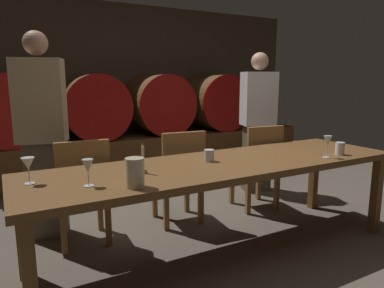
{
  "coord_description": "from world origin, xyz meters",
  "views": [
    {
      "loc": [
        -1.6,
        -2.26,
        1.34
      ],
      "look_at": [
        -0.24,
        0.21,
        0.81
      ],
      "focal_mm": 32.91,
      "sensor_mm": 36.0,
      "label": 1
    }
  ],
  "objects_px": {
    "guest_right": "(258,122)",
    "wine_barrel_center_left": "(92,107)",
    "dining_table": "(222,170)",
    "candle_center": "(143,165)",
    "guest_left": "(43,136)",
    "chair_right": "(258,163)",
    "pitcher": "(135,173)",
    "wine_barrel_far_right": "(213,102)",
    "wine_glass_center": "(88,168)",
    "cup_right": "(340,148)",
    "wine_glass_left": "(28,164)",
    "wine_glass_right": "(328,142)",
    "wine_barrel_center_right": "(158,104)",
    "chair_left": "(83,187)",
    "cup_left": "(209,155)",
    "chair_center": "(180,173)",
    "wine_barrel_far_left": "(8,110)"
  },
  "relations": [
    {
      "from": "guest_left",
      "to": "guest_right",
      "type": "bearing_deg",
      "value": -158.56
    },
    {
      "from": "wine_barrel_far_right",
      "to": "chair_left",
      "type": "xyz_separation_m",
      "value": [
        -2.52,
        -2.04,
        -0.48
      ]
    },
    {
      "from": "cup_left",
      "to": "wine_glass_left",
      "type": "bearing_deg",
      "value": 179.02
    },
    {
      "from": "candle_center",
      "to": "wine_barrel_far_right",
      "type": "bearing_deg",
      "value": 50.13
    },
    {
      "from": "wine_glass_center",
      "to": "guest_right",
      "type": "bearing_deg",
      "value": 28.65
    },
    {
      "from": "candle_center",
      "to": "wine_glass_left",
      "type": "distance_m",
      "value": 0.69
    },
    {
      "from": "chair_right",
      "to": "cup_left",
      "type": "xyz_separation_m",
      "value": [
        -0.92,
        -0.53,
        0.28
      ]
    },
    {
      "from": "chair_center",
      "to": "wine_glass_right",
      "type": "distance_m",
      "value": 1.3
    },
    {
      "from": "chair_left",
      "to": "guest_right",
      "type": "xyz_separation_m",
      "value": [
        2.14,
        0.47,
        0.35
      ]
    },
    {
      "from": "chair_right",
      "to": "guest_left",
      "type": "relative_size",
      "value": 0.51
    },
    {
      "from": "dining_table",
      "to": "wine_glass_center",
      "type": "bearing_deg",
      "value": -173.01
    },
    {
      "from": "chair_left",
      "to": "guest_right",
      "type": "height_order",
      "value": "guest_right"
    },
    {
      "from": "pitcher",
      "to": "candle_center",
      "type": "bearing_deg",
      "value": 60.19
    },
    {
      "from": "wine_glass_left",
      "to": "wine_glass_right",
      "type": "height_order",
      "value": "wine_glass_right"
    },
    {
      "from": "guest_right",
      "to": "cup_left",
      "type": "bearing_deg",
      "value": 54.5
    },
    {
      "from": "wine_glass_center",
      "to": "cup_right",
      "type": "relative_size",
      "value": 1.56
    },
    {
      "from": "wine_glass_right",
      "to": "chair_left",
      "type": "bearing_deg",
      "value": 152.02
    },
    {
      "from": "wine_barrel_center_right",
      "to": "cup_right",
      "type": "distance_m",
      "value": 2.95
    },
    {
      "from": "chair_right",
      "to": "cup_right",
      "type": "distance_m",
      "value": 0.91
    },
    {
      "from": "wine_barrel_center_right",
      "to": "cup_left",
      "type": "height_order",
      "value": "wine_barrel_center_right"
    },
    {
      "from": "chair_left",
      "to": "chair_center",
      "type": "distance_m",
      "value": 0.88
    },
    {
      "from": "dining_table",
      "to": "pitcher",
      "type": "height_order",
      "value": "pitcher"
    },
    {
      "from": "wine_barrel_center_left",
      "to": "chair_center",
      "type": "distance_m",
      "value": 2.1
    },
    {
      "from": "wine_barrel_far_right",
      "to": "candle_center",
      "type": "bearing_deg",
      "value": -129.87
    },
    {
      "from": "wine_glass_right",
      "to": "chair_center",
      "type": "bearing_deg",
      "value": 131.81
    },
    {
      "from": "chair_right",
      "to": "guest_right",
      "type": "bearing_deg",
      "value": -120.91
    },
    {
      "from": "chair_right",
      "to": "cup_right",
      "type": "height_order",
      "value": "chair_right"
    },
    {
      "from": "chair_left",
      "to": "candle_center",
      "type": "relative_size",
      "value": 4.29
    },
    {
      "from": "guest_right",
      "to": "wine_barrel_far_right",
      "type": "bearing_deg",
      "value": -87.12
    },
    {
      "from": "wine_barrel_center_left",
      "to": "guest_left",
      "type": "bearing_deg",
      "value": -115.45
    },
    {
      "from": "wine_barrel_far_right",
      "to": "cup_right",
      "type": "height_order",
      "value": "wine_barrel_far_right"
    },
    {
      "from": "guest_right",
      "to": "wine_barrel_center_left",
      "type": "bearing_deg",
      "value": -29.03
    },
    {
      "from": "wine_glass_right",
      "to": "wine_glass_left",
      "type": "bearing_deg",
      "value": 170.23
    },
    {
      "from": "chair_right",
      "to": "guest_right",
      "type": "relative_size",
      "value": 0.54
    },
    {
      "from": "chair_center",
      "to": "guest_left",
      "type": "relative_size",
      "value": 0.51
    },
    {
      "from": "wine_barrel_center_left",
      "to": "guest_left",
      "type": "height_order",
      "value": "guest_left"
    },
    {
      "from": "wine_barrel_center_left",
      "to": "chair_right",
      "type": "bearing_deg",
      "value": -60.63
    },
    {
      "from": "wine_barrel_far_right",
      "to": "cup_left",
      "type": "xyz_separation_m",
      "value": [
        -1.69,
        -2.61,
        -0.2
      ]
    },
    {
      "from": "dining_table",
      "to": "candle_center",
      "type": "distance_m",
      "value": 0.65
    },
    {
      "from": "chair_right",
      "to": "pitcher",
      "type": "distance_m",
      "value": 1.88
    },
    {
      "from": "guest_right",
      "to": "wine_barrel_center_right",
      "type": "bearing_deg",
      "value": -52.82
    },
    {
      "from": "wine_barrel_far_left",
      "to": "chair_left",
      "type": "distance_m",
      "value": 2.14
    },
    {
      "from": "wine_barrel_center_left",
      "to": "cup_left",
      "type": "distance_m",
      "value": 2.63
    },
    {
      "from": "wine_barrel_center_left",
      "to": "wine_glass_center",
      "type": "relative_size",
      "value": 5.43
    },
    {
      "from": "cup_left",
      "to": "chair_right",
      "type": "bearing_deg",
      "value": 29.9
    },
    {
      "from": "wine_barrel_center_right",
      "to": "wine_barrel_far_right",
      "type": "distance_m",
      "value": 0.98
    },
    {
      "from": "wine_glass_right",
      "to": "cup_right",
      "type": "bearing_deg",
      "value": 8.27
    },
    {
      "from": "chair_right",
      "to": "candle_center",
      "type": "bearing_deg",
      "value": 29.2
    },
    {
      "from": "wine_barrel_center_right",
      "to": "pitcher",
      "type": "distance_m",
      "value": 3.28
    },
    {
      "from": "wine_barrel_far_right",
      "to": "candle_center",
      "type": "height_order",
      "value": "wine_barrel_far_right"
    }
  ]
}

